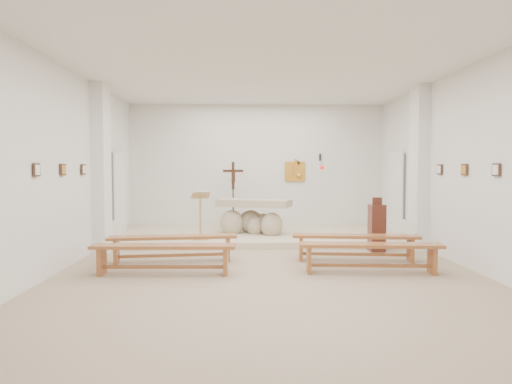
{
  "coord_description": "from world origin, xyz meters",
  "views": [
    {
      "loc": [
        -0.42,
        -7.66,
        1.74
      ],
      "look_at": [
        -0.14,
        1.6,
        1.26
      ],
      "focal_mm": 32.0,
      "sensor_mm": 36.0,
      "label": 1
    }
  ],
  "objects_px": {
    "crucifix_stand": "(233,190)",
    "donation_pedestal": "(377,228)",
    "bench_right_front": "(355,241)",
    "bench_right_second": "(370,251)",
    "altar": "(253,219)",
    "lectern": "(201,215)",
    "bench_left_second": "(164,252)",
    "bench_left_front": "(173,242)"
  },
  "relations": [
    {
      "from": "altar",
      "to": "crucifix_stand",
      "type": "bearing_deg",
      "value": 139.94
    },
    {
      "from": "bench_right_front",
      "to": "bench_right_second",
      "type": "distance_m",
      "value": 0.99
    },
    {
      "from": "crucifix_stand",
      "to": "bench_right_second",
      "type": "xyz_separation_m",
      "value": [
        2.36,
        -4.53,
        -0.79
      ]
    },
    {
      "from": "donation_pedestal",
      "to": "bench_right_second",
      "type": "bearing_deg",
      "value": -111.45
    },
    {
      "from": "altar",
      "to": "donation_pedestal",
      "type": "xyz_separation_m",
      "value": [
        2.55,
        -1.67,
        -0.0
      ]
    },
    {
      "from": "altar",
      "to": "bench_right_front",
      "type": "distance_m",
      "value": 3.25
    },
    {
      "from": "bench_left_front",
      "to": "bench_right_second",
      "type": "bearing_deg",
      "value": -22.54
    },
    {
      "from": "bench_left_second",
      "to": "bench_right_second",
      "type": "xyz_separation_m",
      "value": [
        3.41,
        0.0,
        0.0
      ]
    },
    {
      "from": "crucifix_stand",
      "to": "bench_left_second",
      "type": "bearing_deg",
      "value": -113.01
    },
    {
      "from": "crucifix_stand",
      "to": "bench_left_front",
      "type": "relative_size",
      "value": 0.74
    },
    {
      "from": "bench_left_second",
      "to": "bench_right_second",
      "type": "distance_m",
      "value": 3.41
    },
    {
      "from": "altar",
      "to": "bench_left_second",
      "type": "xyz_separation_m",
      "value": [
        -1.56,
        -3.66,
        -0.13
      ]
    },
    {
      "from": "lectern",
      "to": "donation_pedestal",
      "type": "height_order",
      "value": "lectern"
    },
    {
      "from": "bench_right_front",
      "to": "bench_left_front",
      "type": "bearing_deg",
      "value": -173.81
    },
    {
      "from": "altar",
      "to": "bench_right_front",
      "type": "relative_size",
      "value": 0.8
    },
    {
      "from": "lectern",
      "to": "crucifix_stand",
      "type": "xyz_separation_m",
      "value": [
        0.7,
        1.75,
        0.48
      ]
    },
    {
      "from": "bench_right_second",
      "to": "bench_left_front",
      "type": "bearing_deg",
      "value": 167.96
    },
    {
      "from": "donation_pedestal",
      "to": "bench_right_front",
      "type": "distance_m",
      "value": 1.22
    },
    {
      "from": "crucifix_stand",
      "to": "bench_right_front",
      "type": "bearing_deg",
      "value": -66.22
    },
    {
      "from": "bench_right_second",
      "to": "donation_pedestal",
      "type": "bearing_deg",
      "value": 74.86
    },
    {
      "from": "donation_pedestal",
      "to": "bench_left_front",
      "type": "relative_size",
      "value": 0.48
    },
    {
      "from": "crucifix_stand",
      "to": "donation_pedestal",
      "type": "relative_size",
      "value": 1.55
    },
    {
      "from": "bench_right_front",
      "to": "bench_left_second",
      "type": "distance_m",
      "value": 3.55
    },
    {
      "from": "bench_left_front",
      "to": "bench_right_second",
      "type": "relative_size",
      "value": 1.0
    },
    {
      "from": "crucifix_stand",
      "to": "bench_right_front",
      "type": "height_order",
      "value": "crucifix_stand"
    },
    {
      "from": "lectern",
      "to": "bench_left_front",
      "type": "relative_size",
      "value": 0.46
    },
    {
      "from": "lectern",
      "to": "bench_left_second",
      "type": "xyz_separation_m",
      "value": [
        -0.35,
        -2.78,
        -0.32
      ]
    },
    {
      "from": "crucifix_stand",
      "to": "bench_right_second",
      "type": "distance_m",
      "value": 5.17
    },
    {
      "from": "altar",
      "to": "donation_pedestal",
      "type": "distance_m",
      "value": 3.05
    },
    {
      "from": "lectern",
      "to": "altar",
      "type": "bearing_deg",
      "value": 21.37
    },
    {
      "from": "bench_right_front",
      "to": "bench_right_second",
      "type": "xyz_separation_m",
      "value": [
        0.0,
        -0.99,
        0.0
      ]
    },
    {
      "from": "bench_right_front",
      "to": "altar",
      "type": "bearing_deg",
      "value": 130.96
    },
    {
      "from": "altar",
      "to": "bench_left_second",
      "type": "height_order",
      "value": "altar"
    },
    {
      "from": "bench_left_front",
      "to": "lectern",
      "type": "bearing_deg",
      "value": 72.54
    },
    {
      "from": "lectern",
      "to": "bench_right_second",
      "type": "height_order",
      "value": "lectern"
    },
    {
      "from": "bench_left_second",
      "to": "bench_right_second",
      "type": "relative_size",
      "value": 1.0
    },
    {
      "from": "altar",
      "to": "bench_right_second",
      "type": "distance_m",
      "value": 4.1
    },
    {
      "from": "lectern",
      "to": "donation_pedestal",
      "type": "distance_m",
      "value": 3.84
    },
    {
      "from": "bench_left_front",
      "to": "donation_pedestal",
      "type": "bearing_deg",
      "value": 7.35
    },
    {
      "from": "bench_left_front",
      "to": "bench_right_front",
      "type": "relative_size",
      "value": 1.0
    },
    {
      "from": "bench_left_front",
      "to": "bench_right_front",
      "type": "height_order",
      "value": "same"
    },
    {
      "from": "bench_left_front",
      "to": "bench_left_second",
      "type": "xyz_separation_m",
      "value": [
        0.0,
        -0.99,
        0.0
      ]
    }
  ]
}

